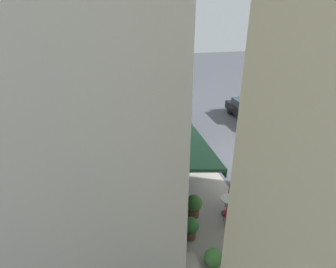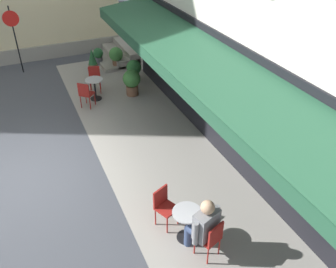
% 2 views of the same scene
% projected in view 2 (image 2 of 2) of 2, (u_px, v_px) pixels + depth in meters
% --- Properties ---
extents(ground_plane, '(70.00, 70.00, 0.00)m').
position_uv_depth(ground_plane, '(29.00, 177.00, 9.08)').
color(ground_plane, '#42444C').
extents(sidewalk_cafe_terrace, '(20.50, 3.20, 0.01)m').
position_uv_depth(sidewalk_cafe_terrace, '(210.00, 225.00, 7.75)').
color(sidewalk_cafe_terrace, gray).
rests_on(sidewalk_cafe_terrace, ground_plane).
extents(back_alley_steps, '(2.40, 1.75, 0.60)m').
position_uv_depth(back_alley_steps, '(122.00, 54.00, 15.52)').
color(back_alley_steps, gray).
rests_on(back_alley_steps, ground_plane).
extents(cafe_table_near_entrance, '(0.60, 0.60, 0.75)m').
position_uv_depth(cafe_table_near_entrance, '(95.00, 86.00, 12.30)').
color(cafe_table_near_entrance, black).
rests_on(cafe_table_near_entrance, ground_plane).
extents(cafe_chair_red_by_window, '(0.56, 0.56, 0.91)m').
position_uv_depth(cafe_chair_red_by_window, '(85.00, 93.00, 11.77)').
color(cafe_chair_red_by_window, maroon).
rests_on(cafe_chair_red_by_window, ground_plane).
extents(cafe_chair_red_kerbside, '(0.49, 0.49, 0.91)m').
position_uv_depth(cafe_chair_red_kerbside, '(95.00, 77.00, 12.79)').
color(cafe_chair_red_kerbside, maroon).
rests_on(cafe_chair_red_kerbside, ground_plane).
extents(cafe_table_mid_terrace, '(0.60, 0.60, 0.75)m').
position_uv_depth(cafe_table_mid_terrace, '(187.00, 221.00, 7.20)').
color(cafe_table_mid_terrace, black).
rests_on(cafe_table_mid_terrace, ground_plane).
extents(cafe_chair_red_under_awning, '(0.53, 0.53, 0.91)m').
position_uv_depth(cafe_chair_red_under_awning, '(164.00, 204.00, 7.52)').
color(cafe_chair_red_under_awning, maroon).
rests_on(cafe_chair_red_under_awning, ground_plane).
extents(cafe_chair_red_near_door, '(0.51, 0.51, 0.91)m').
position_uv_depth(cafe_chair_red_near_door, '(211.00, 237.00, 6.79)').
color(cafe_chair_red_near_door, maroon).
rests_on(cafe_chair_red_near_door, ground_plane).
extents(seated_companion_in_grey, '(0.67, 0.68, 1.36)m').
position_uv_depth(seated_companion_in_grey, '(203.00, 224.00, 6.82)').
color(seated_companion_in_grey, navy).
rests_on(seated_companion_in_grey, ground_plane).
extents(no_parking_sign, '(0.11, 0.59, 2.60)m').
position_uv_depth(no_parking_sign, '(13.00, 28.00, 13.48)').
color(no_parking_sign, black).
rests_on(no_parking_sign, ground_plane).
extents(potted_plant_under_sign, '(0.42, 0.42, 0.69)m').
position_uv_depth(potted_plant_under_sign, '(98.00, 55.00, 14.97)').
color(potted_plant_under_sign, '#4C4C51').
rests_on(potted_plant_under_sign, ground_plane).
extents(potted_plant_by_steps, '(0.56, 0.56, 0.84)m').
position_uv_depth(potted_plant_by_steps, '(134.00, 69.00, 13.54)').
color(potted_plant_by_steps, brown).
rests_on(potted_plant_by_steps, ground_plane).
extents(potted_plant_entrance_right, '(0.56, 0.56, 0.88)m').
position_uv_depth(potted_plant_entrance_right, '(116.00, 56.00, 14.54)').
color(potted_plant_entrance_right, brown).
rests_on(potted_plant_entrance_right, ground_plane).
extents(potted_plant_mid_terrace, '(0.36, 0.36, 1.05)m').
position_uv_depth(potted_plant_mid_terrace, '(93.00, 62.00, 14.03)').
color(potted_plant_mid_terrace, brown).
rests_on(potted_plant_mid_terrace, ground_plane).
extents(potted_plant_entrance_left, '(0.62, 0.62, 0.93)m').
position_uv_depth(potted_plant_entrance_left, '(132.00, 81.00, 12.57)').
color(potted_plant_entrance_left, brown).
rests_on(potted_plant_entrance_left, ground_plane).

